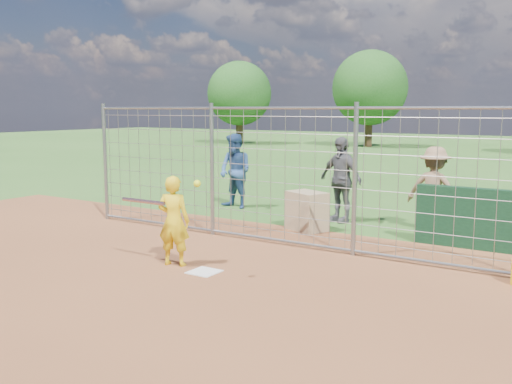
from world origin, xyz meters
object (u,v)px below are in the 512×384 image
Objects in this scene: batter at (174,221)px; equipment_bin at (307,211)px; bystander_c at (434,189)px; bystander_a at (235,171)px; bystander_b at (341,179)px.

batter is 3.58m from equipment_bin.
bystander_c is (2.74, 4.86, 0.14)m from batter.
bystander_a is at bearing 175.19° from equipment_bin.
batter is at bearing -82.58° from bystander_b.
batter is at bearing 62.40° from bystander_c.
bystander_c reaches higher than equipment_bin.
batter is 0.77× the size of bystander_a.
bystander_b is 2.36× the size of equipment_bin.
bystander_b is at bearing 102.94° from equipment_bin.
batter is 1.81× the size of equipment_bin.
bystander_b is 2.02m from bystander_c.
bystander_b is at bearing 5.23° from bystander_c.
bystander_a reaches higher than bystander_c.
batter is 5.41m from bystander_a.
batter is at bearing -55.77° from bystander_a.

